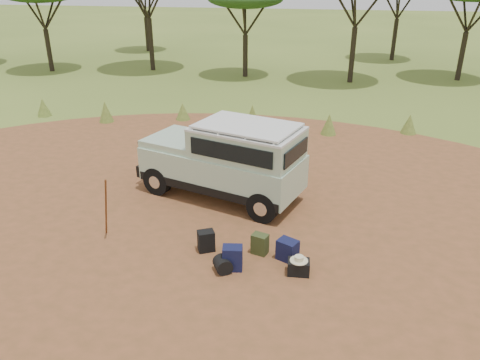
% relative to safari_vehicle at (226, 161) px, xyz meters
% --- Properties ---
extents(ground, '(140.00, 140.00, 0.00)m').
position_rel_safari_vehicle_xyz_m(ground, '(-0.36, -2.44, -1.05)').
color(ground, '#536825').
rests_on(ground, ground).
extents(dirt_clearing, '(23.00, 23.00, 0.01)m').
position_rel_safari_vehicle_xyz_m(dirt_clearing, '(-0.36, -2.44, -1.05)').
color(dirt_clearing, brown).
rests_on(dirt_clearing, ground).
extents(grass_fringe, '(36.60, 1.60, 0.90)m').
position_rel_safari_vehicle_xyz_m(grass_fringe, '(-0.24, 6.23, -0.65)').
color(grass_fringe, '#536825').
rests_on(grass_fringe, ground).
extents(safari_vehicle, '(4.75, 3.04, 2.17)m').
position_rel_safari_vehicle_xyz_m(safari_vehicle, '(0.00, 0.00, 0.00)').
color(safari_vehicle, '#A3BDA1').
rests_on(safari_vehicle, ground).
extents(walking_staff, '(0.45, 0.49, 1.62)m').
position_rel_safari_vehicle_xyz_m(walking_staff, '(-2.22, -2.66, -0.24)').
color(walking_staff, brown).
rests_on(walking_staff, ground).
extents(backpack_black, '(0.44, 0.40, 0.49)m').
position_rel_safari_vehicle_xyz_m(backpack_black, '(0.13, -2.73, -0.81)').
color(backpack_black, black).
rests_on(backpack_black, ground).
extents(backpack_navy, '(0.45, 0.35, 0.54)m').
position_rel_safari_vehicle_xyz_m(backpack_navy, '(0.85, -3.31, -0.78)').
color(backpack_navy, '#13153E').
rests_on(backpack_navy, ground).
extents(backpack_olive, '(0.40, 0.34, 0.47)m').
position_rel_safari_vehicle_xyz_m(backpack_olive, '(1.32, -2.62, -0.81)').
color(backpack_olive, '#384520').
rests_on(backpack_olive, ground).
extents(duffel_navy, '(0.51, 0.47, 0.47)m').
position_rel_safari_vehicle_xyz_m(duffel_navy, '(1.94, -2.75, -0.81)').
color(duffel_navy, '#13153E').
rests_on(duffel_navy, ground).
extents(hard_case, '(0.47, 0.35, 0.32)m').
position_rel_safari_vehicle_xyz_m(hard_case, '(2.22, -3.22, -0.89)').
color(hard_case, black).
rests_on(hard_case, ground).
extents(stuff_sack, '(0.47, 0.47, 0.34)m').
position_rel_safari_vehicle_xyz_m(stuff_sack, '(0.67, -3.45, -0.88)').
color(stuff_sack, black).
rests_on(stuff_sack, ground).
extents(safari_hat, '(0.37, 0.37, 0.11)m').
position_rel_safari_vehicle_xyz_m(safari_hat, '(2.22, -3.22, -0.69)').
color(safari_hat, beige).
rests_on(safari_hat, hard_case).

